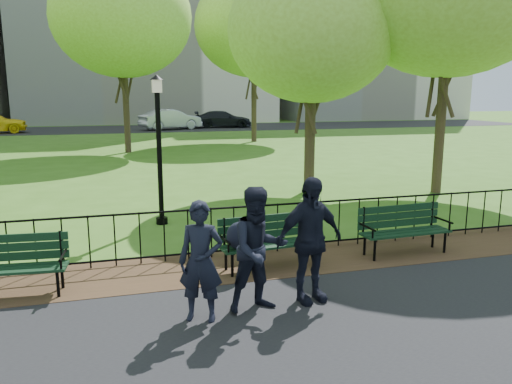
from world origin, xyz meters
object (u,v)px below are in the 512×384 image
object	(u,v)px
tree_far_c	(122,17)
person_mid	(259,250)
lamppost	(159,145)
person_right	(310,240)
park_bench_right_a	(403,224)
sedan_silver	(171,119)
park_bench_main	(255,236)
park_bench_left_a	(7,259)
person_left	(201,261)
sedan_dark	(223,119)
tree_far_e	(254,26)
tree_near_e	(312,31)

from	to	relation	value
tree_far_c	person_mid	size ratio (longest dim) A/B	5.44
lamppost	person_right	xyz separation A→B (m)	(1.54, -4.74, -0.86)
park_bench_right_a	person_right	size ratio (longest dim) A/B	0.96
person_right	sedan_silver	bearing A→B (deg)	75.41
park_bench_main	park_bench_left_a	size ratio (longest dim) A/B	1.00
person_left	sedan_dark	bearing A→B (deg)	98.62
sedan_dark	park_bench_main	bearing A→B (deg)	176.89
park_bench_main	sedan_dark	bearing A→B (deg)	73.57
tree_far_c	sedan_dark	distance (m)	18.77
park_bench_main	park_bench_right_a	size ratio (longest dim) A/B	1.00
person_left	person_right	distance (m)	1.53
lamppost	sedan_dark	distance (m)	31.03
lamppost	sedan_dark	size ratio (longest dim) A/B	0.68
tree_far_c	sedan_dark	size ratio (longest dim) A/B	1.92
tree_far_c	park_bench_main	bearing A→B (deg)	-85.35
park_bench_left_a	tree_far_e	size ratio (longest dim) A/B	0.18
tree_far_e	sedan_silver	distance (m)	13.01
park_bench_left_a	park_bench_main	bearing A→B (deg)	4.62
park_bench_right_a	person_mid	bearing A→B (deg)	-155.37
park_bench_right_a	tree_far_c	world-z (taller)	tree_far_c
lamppost	tree_far_c	size ratio (longest dim) A/B	0.36
person_mid	sedan_silver	bearing A→B (deg)	77.03
person_left	sedan_silver	xyz separation A→B (m)	(3.41, 33.62, 0.03)
park_bench_main	sedan_silver	distance (m)	32.17
sedan_silver	tree_far_c	bearing A→B (deg)	145.24
tree_near_e	person_right	size ratio (longest dim) A/B	3.75
tree_far_c	sedan_dark	bearing A→B (deg)	62.96
park_bench_right_a	tree_far_e	xyz separation A→B (m)	(3.14, 20.86, 6.01)
sedan_silver	tree_far_e	bearing A→B (deg)	177.48
park_bench_left_a	person_right	xyz separation A→B (m)	(4.01, -1.38, 0.35)
person_mid	sedan_dark	bearing A→B (deg)	70.02
lamppost	tree_near_e	bearing A→B (deg)	29.48
tree_near_e	sedan_silver	xyz separation A→B (m)	(-1.03, 26.17, -3.70)
lamppost	tree_near_e	distance (m)	5.83
park_bench_left_a	lamppost	bearing A→B (deg)	58.82
park_bench_main	person_mid	bearing A→B (deg)	-108.75
tree_far_c	person_right	bearing A→B (deg)	-84.51
park_bench_main	sedan_dark	size ratio (longest dim) A/B	0.36
tree_far_e	park_bench_left_a	bearing A→B (deg)	-114.43
park_bench_left_a	tree_far_c	bearing A→B (deg)	87.80
park_bench_right_a	tree_far_e	world-z (taller)	tree_far_e
park_bench_main	person_mid	distance (m)	1.51
person_left	lamppost	bearing A→B (deg)	111.67
park_bench_right_a	tree_far_e	size ratio (longest dim) A/B	0.18
lamppost	person_right	size ratio (longest dim) A/B	1.85
park_bench_right_a	sedan_dark	bearing A→B (deg)	80.85
person_mid	lamppost	bearing A→B (deg)	90.93
person_right	sedan_silver	world-z (taller)	person_right
tree_far_c	lamppost	bearing A→B (deg)	-88.93
tree_near_e	sedan_dark	bearing A→B (deg)	82.90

